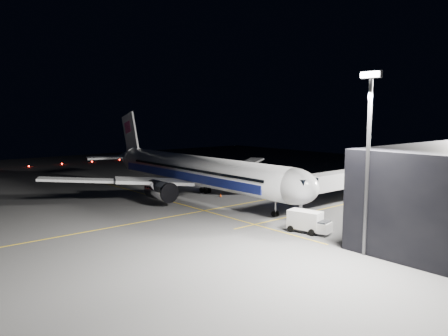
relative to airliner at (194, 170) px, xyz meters
name	(u,v)px	position (x,y,z in m)	size (l,w,h in m)	color
ground	(197,198)	(1.08, 0.00, -5.16)	(200.00, 200.00, 0.00)	#4C4C4F
guide_line_main	(231,206)	(11.08, 0.00, -5.16)	(0.25, 80.00, 0.01)	gold
guide_line_cross	(171,201)	(1.08, -6.00, -5.16)	(70.00, 0.25, 0.01)	gold
guide_line_side	(322,209)	(23.08, 10.00, -5.16)	(0.25, 40.00, 0.01)	gold
airliner	(194,170)	(0.00, 0.00, 0.00)	(61.48, 54.22, 16.64)	silver
jet_bridge	(351,178)	(23.08, 18.06, -0.58)	(3.60, 34.40, 6.30)	#B2B2B7
floodlight_mast_south	(368,147)	(41.08, -6.01, 7.21)	(2.40, 0.67, 20.70)	#59595E
taxiway_lights	(62,164)	(-70.92, 0.00, -4.94)	(0.44, 60.44, 0.44)	#FF140A
service_truck	(309,221)	(30.98, -3.47, -3.58)	(6.16, 3.55, 2.96)	silver
baggage_tug	(220,179)	(-10.68, 15.54, -4.29)	(2.65, 2.14, 1.89)	black
safety_cone_a	(221,195)	(3.28, 4.00, -4.82)	(0.45, 0.45, 0.68)	#FF480A
safety_cone_b	(225,187)	(-3.55, 10.90, -4.85)	(0.42, 0.42, 0.63)	#FF480A
safety_cone_c	(266,191)	(5.80, 14.00, -4.88)	(0.38, 0.38, 0.57)	#FF480A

